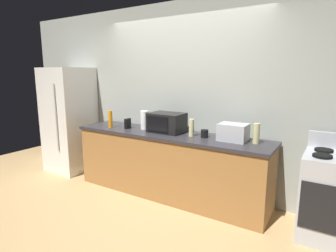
% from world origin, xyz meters
% --- Properties ---
extents(ground_plane, '(8.00, 8.00, 0.00)m').
position_xyz_m(ground_plane, '(0.00, 0.00, 0.00)').
color(ground_plane, tan).
extents(back_wall, '(6.40, 0.10, 2.70)m').
position_xyz_m(back_wall, '(0.00, 0.81, 1.35)').
color(back_wall, '#9EA399').
rests_on(back_wall, ground_plane).
extents(counter_run, '(2.84, 0.64, 0.90)m').
position_xyz_m(counter_run, '(0.00, 0.40, 0.45)').
color(counter_run, '#9E6B38').
rests_on(counter_run, ground_plane).
extents(refrigerator, '(0.72, 0.73, 1.80)m').
position_xyz_m(refrigerator, '(-2.05, 0.40, 0.90)').
color(refrigerator, white).
rests_on(refrigerator, ground_plane).
extents(stove_range, '(0.60, 0.61, 1.08)m').
position_xyz_m(stove_range, '(2.00, 0.40, 0.46)').
color(stove_range, '#B7BABF').
rests_on(stove_range, ground_plane).
extents(microwave, '(0.48, 0.35, 0.27)m').
position_xyz_m(microwave, '(-0.05, 0.45, 1.04)').
color(microwave, black).
rests_on(microwave, counter_run).
extents(toaster_oven, '(0.34, 0.26, 0.21)m').
position_xyz_m(toaster_oven, '(0.90, 0.46, 1.01)').
color(toaster_oven, '#B7BABF').
rests_on(toaster_oven, counter_run).
extents(paper_towel_roll, '(0.12, 0.12, 0.27)m').
position_xyz_m(paper_towel_roll, '(-0.44, 0.45, 1.04)').
color(paper_towel_roll, white).
rests_on(paper_towel_roll, counter_run).
extents(cordless_phone, '(0.06, 0.12, 0.15)m').
position_xyz_m(cordless_phone, '(-0.68, 0.36, 0.98)').
color(cordless_phone, black).
rests_on(cordless_phone, counter_run).
extents(bottle_dish_soap, '(0.06, 0.06, 0.26)m').
position_xyz_m(bottle_dish_soap, '(-0.95, 0.27, 1.03)').
color(bottle_dish_soap, orange).
rests_on(bottle_dish_soap, counter_run).
extents(bottle_vinegar, '(0.08, 0.08, 0.24)m').
position_xyz_m(bottle_vinegar, '(1.17, 0.47, 1.02)').
color(bottle_vinegar, beige).
rests_on(bottle_vinegar, counter_run).
extents(bottle_hand_soap, '(0.07, 0.07, 0.23)m').
position_xyz_m(bottle_hand_soap, '(0.36, 0.40, 1.01)').
color(bottle_hand_soap, beige).
rests_on(bottle_hand_soap, counter_run).
extents(mug_black, '(0.10, 0.10, 0.10)m').
position_xyz_m(mug_black, '(0.53, 0.43, 0.95)').
color(mug_black, black).
rests_on(mug_black, counter_run).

